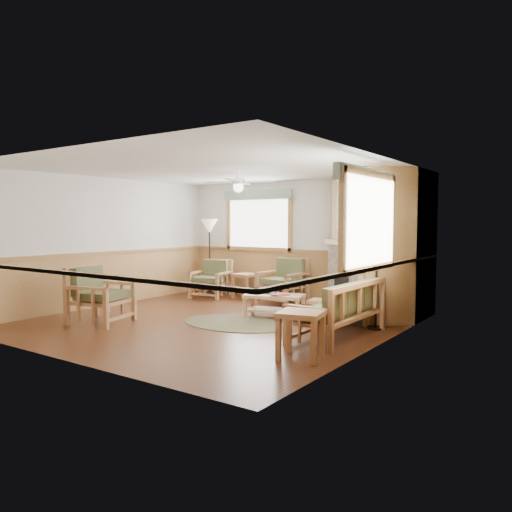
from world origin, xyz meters
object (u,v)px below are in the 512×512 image
Objects in this scene: end_table_chairs at (246,286)px; armchair_left at (101,295)px; coffee_table at (274,306)px; floor_lamp_right at (376,277)px; armchair_back_right at (283,281)px; end_table_sofa at (301,335)px; floor_lamp_left at (210,257)px; footstool at (321,310)px; sofa at (338,309)px; armchair_back_left at (211,279)px.

armchair_left is at bearing -96.34° from end_table_chairs.
floor_lamp_right is at bearing -12.69° from coffee_table.
armchair_back_right is 0.56× the size of floor_lamp_right.
coffee_table is 2.79m from end_table_sofa.
armchair_back_right is at bearing 124.90° from end_table_sofa.
armchair_left is at bearing -152.46° from coffee_table.
end_table_chairs is at bearing 0.88° from floor_lamp_left.
floor_lamp_left is (-3.71, 1.28, 0.74)m from footstool.
coffee_table reaches higher than footstool.
floor_lamp_left reaches higher than armchair_back_right.
floor_lamp_right reaches higher than armchair_back_right.
sofa is 1.77× the size of coffee_table.
armchair_back_right is at bearing -2.48° from floor_lamp_left.
armchair_back_left reaches higher than footstool.
floor_lamp_left is 5.02m from floor_lamp_right.
armchair_back_left is at bearing -47.38° from floor_lamp_left.
coffee_table is 2.57× the size of footstool.
floor_lamp_right is (2.65, -1.35, 0.38)m from armchair_back_right.
floor_lamp_left is (-1.08, -0.02, 0.64)m from end_table_chairs.
footstool is (1.56, -1.18, -0.30)m from armchair_back_right.
floor_lamp_right is (0.13, 2.27, 0.56)m from end_table_sofa.
armchair_back_left is 0.81× the size of coffee_table.
floor_lamp_right is (4.15, 2.29, 0.37)m from armchair_left.
armchair_back_right is at bearing 99.75° from coffee_table.
armchair_back_right is at bearing 153.07° from floor_lamp_right.
sofa is 4.23m from end_table_chairs.
coffee_table is 3.36m from floor_lamp_left.
sofa is 1.87m from coffee_table.
footstool is at bearing -26.45° from armchair_back_left.
end_table_chairs reaches higher than footstool.
floor_lamp_left reaches higher than footstool.
sofa is 1.42m from footstool.
armchair_back_left is 3.36m from armchair_left.
armchair_left reaches higher than armchair_back_left.
floor_lamp_right is (4.81, -1.44, -0.06)m from floor_lamp_left.
sofa reaches higher than end_table_chairs.
end_table_chairs is 2.93m from footstool.
armchair_back_left is 0.51× the size of floor_lamp_right.
end_table_sofa is 1.48× the size of footstool.
floor_lamp_left reaches higher than armchair_back_left.
armchair_left reaches higher than armchair_back_right.
footstool is (3.36, -0.89, -0.26)m from armchair_back_left.
armchair_back_left is 1.82m from armchair_back_right.
coffee_table is (2.23, 2.16, -0.28)m from armchair_left.
armchair_back_left is 0.47× the size of floor_lamp_left.
armchair_left is 3.82m from floor_lamp_left.
armchair_back_left is at bearing -9.52° from armchair_left.
armchair_back_right is (-2.41, 2.28, 0.05)m from sofa.
floor_lamp_left reaches higher than sofa.
floor_lamp_right is (1.10, -0.16, 0.68)m from footstool.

